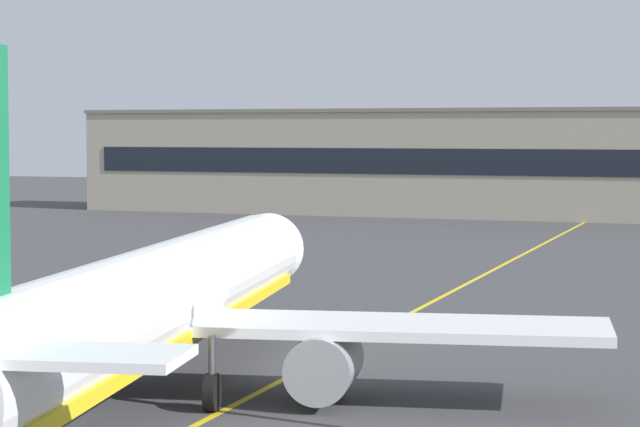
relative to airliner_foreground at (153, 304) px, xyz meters
name	(u,v)px	position (x,y,z in m)	size (l,w,h in m)	color
taxiway_centreline	(388,325)	(2.13, 19.90, -3.37)	(0.30, 180.00, 0.01)	yellow
airliner_foreground	(153,304)	(0.00, 0.00, 0.00)	(32.29, 41.14, 11.65)	white
safety_cone_by_nose_gear	(344,325)	(0.82, 17.25, -3.11)	(0.44, 0.44, 0.55)	orange
terminal_building	(616,164)	(0.36, 100.99, 2.58)	(122.92, 12.40, 11.88)	#B2A893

